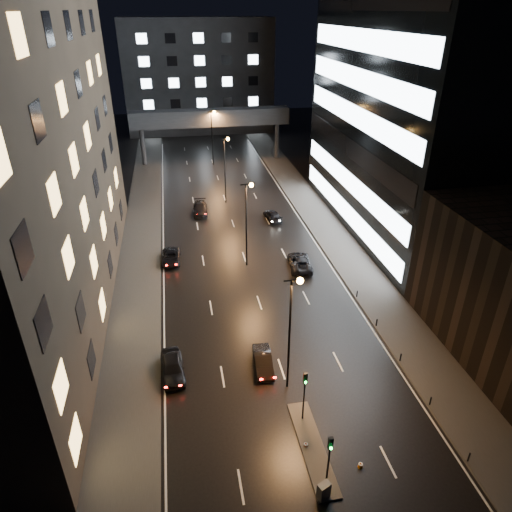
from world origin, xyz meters
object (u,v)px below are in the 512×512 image
object	(u,v)px
car_away_b	(263,361)
utility_cabinet	(324,491)
car_away_c	(171,257)
car_toward_b	(273,216)
car_away_d	(200,209)
car_toward_a	(300,262)
car_away_a	(172,367)

from	to	relation	value
car_away_b	utility_cabinet	xyz separation A→B (m)	(1.40, -12.18, 0.07)
car_away_b	car_away_c	world-z (taller)	car_away_b
car_toward_b	car_away_d	bearing A→B (deg)	-28.02
utility_cabinet	car_toward_a	bearing A→B (deg)	53.61
car_toward_b	utility_cabinet	world-z (taller)	utility_cabinet
car_toward_b	utility_cabinet	xyz separation A→B (m)	(-5.88, -41.91, 0.10)
car_away_b	car_toward_a	xyz separation A→B (m)	(7.52, 15.84, 0.05)
car_away_a	car_away_c	world-z (taller)	car_away_a
car_away_b	utility_cabinet	bearing A→B (deg)	-79.64
car_away_b	car_away_c	size ratio (longest dim) A/B	0.90
car_away_a	car_toward_b	xyz separation A→B (m)	(14.78, 29.24, -0.13)
car_away_b	car_away_a	bearing A→B (deg)	-179.97
car_away_d	car_toward_b	distance (m)	10.86
car_toward_b	utility_cabinet	distance (m)	42.32
car_toward_a	utility_cabinet	bearing A→B (deg)	84.51
car_away_a	car_away_c	bearing A→B (deg)	85.23
utility_cabinet	car_away_b	bearing A→B (deg)	72.49
utility_cabinet	car_toward_b	bearing A→B (deg)	57.95
car_away_c	utility_cabinet	world-z (taller)	utility_cabinet
car_away_d	utility_cabinet	world-z (taller)	car_away_d
car_toward_b	car_away_c	bearing A→B (deg)	29.04
car_away_d	utility_cabinet	xyz separation A→B (m)	(4.12, -46.17, 0.01)
car_away_c	car_away_a	bearing A→B (deg)	-86.88
car_away_c	car_away_d	size ratio (longest dim) A/B	0.90
car_toward_a	utility_cabinet	xyz separation A→B (m)	(-6.12, -28.02, 0.02)
car_toward_a	car_toward_b	world-z (taller)	car_toward_a
car_away_c	car_toward_a	distance (m)	15.34
utility_cabinet	car_away_c	bearing A→B (deg)	81.03
car_away_c	car_toward_b	size ratio (longest dim) A/B	1.03
utility_cabinet	car_away_a	bearing A→B (deg)	101.01
car_toward_a	car_away_b	bearing A→B (deg)	71.43
car_away_a	car_away_b	world-z (taller)	car_away_a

